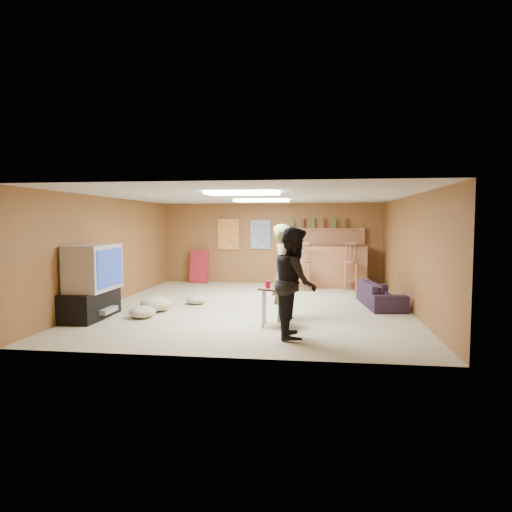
# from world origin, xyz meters

# --- Properties ---
(ground) EXTENTS (7.00, 7.00, 0.00)m
(ground) POSITION_xyz_m (0.00, 0.00, 0.00)
(ground) COLOR tan
(ground) RESTS_ON ground
(ceiling) EXTENTS (6.00, 7.00, 0.02)m
(ceiling) POSITION_xyz_m (0.00, 0.00, 2.20)
(ceiling) COLOR silver
(ceiling) RESTS_ON ground
(wall_back) EXTENTS (6.00, 0.02, 2.20)m
(wall_back) POSITION_xyz_m (0.00, 3.50, 1.10)
(wall_back) COLOR brown
(wall_back) RESTS_ON ground
(wall_front) EXTENTS (6.00, 0.02, 2.20)m
(wall_front) POSITION_xyz_m (0.00, -3.50, 1.10)
(wall_front) COLOR brown
(wall_front) RESTS_ON ground
(wall_left) EXTENTS (0.02, 7.00, 2.20)m
(wall_left) POSITION_xyz_m (-3.00, 0.00, 1.10)
(wall_left) COLOR brown
(wall_left) RESTS_ON ground
(wall_right) EXTENTS (0.02, 7.00, 2.20)m
(wall_right) POSITION_xyz_m (3.00, 0.00, 1.10)
(wall_right) COLOR brown
(wall_right) RESTS_ON ground
(tv_stand) EXTENTS (0.55, 1.30, 0.50)m
(tv_stand) POSITION_xyz_m (-2.72, -1.50, 0.25)
(tv_stand) COLOR black
(tv_stand) RESTS_ON ground
(dvd_box) EXTENTS (0.35, 0.50, 0.08)m
(dvd_box) POSITION_xyz_m (-2.50, -1.50, 0.15)
(dvd_box) COLOR #B2B2B7
(dvd_box) RESTS_ON tv_stand
(tv_body) EXTENTS (0.60, 1.10, 0.80)m
(tv_body) POSITION_xyz_m (-2.65, -1.50, 0.90)
(tv_body) COLOR #B2B2B7
(tv_body) RESTS_ON tv_stand
(tv_screen) EXTENTS (0.02, 0.95, 0.65)m
(tv_screen) POSITION_xyz_m (-2.34, -1.50, 0.90)
(tv_screen) COLOR navy
(tv_screen) RESTS_ON tv_body
(bar_counter) EXTENTS (2.00, 0.60, 1.10)m
(bar_counter) POSITION_xyz_m (1.50, 2.95, 0.55)
(bar_counter) COLOR #955A36
(bar_counter) RESTS_ON ground
(bar_lip) EXTENTS (2.10, 0.12, 0.05)m
(bar_lip) POSITION_xyz_m (1.50, 2.70, 1.10)
(bar_lip) COLOR #432015
(bar_lip) RESTS_ON bar_counter
(bar_shelf) EXTENTS (2.00, 0.18, 0.05)m
(bar_shelf) POSITION_xyz_m (1.50, 3.40, 1.50)
(bar_shelf) COLOR #955A36
(bar_shelf) RESTS_ON bar_backing
(bar_backing) EXTENTS (2.00, 0.14, 0.60)m
(bar_backing) POSITION_xyz_m (1.50, 3.42, 1.20)
(bar_backing) COLOR #955A36
(bar_backing) RESTS_ON bar_counter
(poster_left) EXTENTS (0.60, 0.03, 0.85)m
(poster_left) POSITION_xyz_m (-1.20, 3.46, 1.35)
(poster_left) COLOR #BF3F26
(poster_left) RESTS_ON wall_back
(poster_right) EXTENTS (0.55, 0.03, 0.80)m
(poster_right) POSITION_xyz_m (-0.30, 3.46, 1.35)
(poster_right) COLOR #334C99
(poster_right) RESTS_ON wall_back
(folding_chair_stack) EXTENTS (0.50, 0.26, 0.91)m
(folding_chair_stack) POSITION_xyz_m (-2.00, 3.30, 0.45)
(folding_chair_stack) COLOR maroon
(folding_chair_stack) RESTS_ON ground
(ceiling_panel_front) EXTENTS (1.20, 0.60, 0.04)m
(ceiling_panel_front) POSITION_xyz_m (0.00, -1.50, 2.17)
(ceiling_panel_front) COLOR white
(ceiling_panel_front) RESTS_ON ceiling
(ceiling_panel_back) EXTENTS (1.20, 0.60, 0.04)m
(ceiling_panel_back) POSITION_xyz_m (0.00, 1.20, 2.17)
(ceiling_panel_back) COLOR white
(ceiling_panel_back) RESTS_ON ceiling
(person_olive) EXTENTS (0.49, 0.66, 1.66)m
(person_olive) POSITION_xyz_m (0.68, -1.21, 0.83)
(person_olive) COLOR brown
(person_olive) RESTS_ON ground
(person_black) EXTENTS (0.69, 0.84, 1.63)m
(person_black) POSITION_xyz_m (0.91, -2.33, 0.81)
(person_black) COLOR black
(person_black) RESTS_ON ground
(sofa) EXTENTS (0.83, 1.73, 0.49)m
(sofa) POSITION_xyz_m (2.52, 0.34, 0.24)
(sofa) COLOR black
(sofa) RESTS_ON ground
(tray_table) EXTENTS (0.59, 0.54, 0.62)m
(tray_table) POSITION_xyz_m (0.58, -1.69, 0.31)
(tray_table) COLOR #432015
(tray_table) RESTS_ON ground
(cup_red_near) EXTENTS (0.10, 0.10, 0.11)m
(cup_red_near) POSITION_xyz_m (0.44, -1.65, 0.68)
(cup_red_near) COLOR red
(cup_red_near) RESTS_ON tray_table
(cup_red_far) EXTENTS (0.09, 0.09, 0.12)m
(cup_red_far) POSITION_xyz_m (0.63, -1.78, 0.68)
(cup_red_far) COLOR red
(cup_red_far) RESTS_ON tray_table
(cup_blue) EXTENTS (0.10, 0.10, 0.12)m
(cup_blue) POSITION_xyz_m (0.74, -1.62, 0.68)
(cup_blue) COLOR #162597
(cup_blue) RESTS_ON tray_table
(bar_stool_left) EXTENTS (0.45, 0.45, 1.12)m
(bar_stool_left) POSITION_xyz_m (0.90, 2.21, 0.56)
(bar_stool_left) COLOR #955A36
(bar_stool_left) RESTS_ON ground
(bar_stool_right) EXTENTS (0.42, 0.42, 1.26)m
(bar_stool_right) POSITION_xyz_m (2.07, 2.37, 0.63)
(bar_stool_right) COLOR #955A36
(bar_stool_right) RESTS_ON ground
(cushion_near_tv) EXTENTS (0.79, 0.79, 0.28)m
(cushion_near_tv) POSITION_xyz_m (-1.80, -0.73, 0.14)
(cushion_near_tv) COLOR tan
(cushion_near_tv) RESTS_ON ground
(cushion_mid) EXTENTS (0.54, 0.54, 0.18)m
(cushion_mid) POSITION_xyz_m (-1.23, 0.08, 0.09)
(cushion_mid) COLOR tan
(cushion_mid) RESTS_ON ground
(cushion_far) EXTENTS (0.51, 0.51, 0.21)m
(cushion_far) POSITION_xyz_m (-1.83, -1.36, 0.11)
(cushion_far) COLOR tan
(cushion_far) RESTS_ON ground
(bottle_row) EXTENTS (1.48, 0.08, 0.26)m
(bottle_row) POSITION_xyz_m (1.30, 3.38, 1.65)
(bottle_row) COLOR #3F7233
(bottle_row) RESTS_ON bar_shelf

